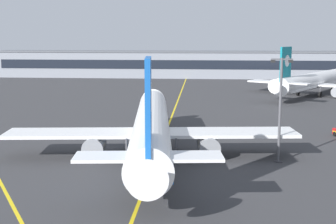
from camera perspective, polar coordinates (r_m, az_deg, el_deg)
name	(u,v)px	position (r m, az deg, el deg)	size (l,w,h in m)	color
ground_plane	(140,187)	(42.11, -3.43, -9.07)	(400.00, 400.00, 0.00)	#353538
taxiway_centreline	(169,125)	(71.04, 0.08, -1.54)	(0.30, 180.00, 0.01)	yellow
airliner_foreground	(151,128)	(51.01, -2.02, -1.92)	(32.33, 41.51, 11.65)	white
airliner_background	(312,81)	(110.33, 17.11, 3.56)	(28.49, 35.31, 11.22)	white
apron_lamp_post	(280,108)	(50.35, 13.45, 0.48)	(2.24, 0.90, 11.00)	#515156
terminal_building	(218,64)	(154.44, 6.03, 5.78)	(146.74, 12.40, 8.59)	gray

